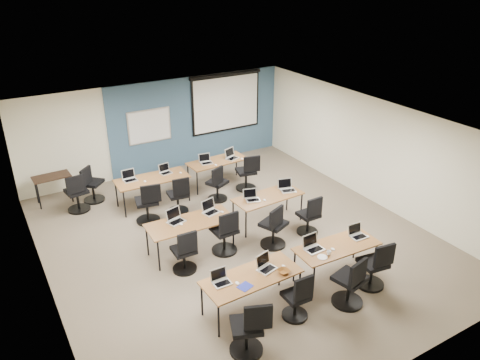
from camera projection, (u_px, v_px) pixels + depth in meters
floor at (237, 238)px, 10.64m from camera, size 8.00×9.00×0.02m
ceiling at (236, 125)px, 9.49m from camera, size 8.00×9.00×0.02m
wall_back at (159, 127)px, 13.57m from camera, size 8.00×0.04×2.70m
wall_front at (397, 305)px, 6.56m from camera, size 8.00×0.04×2.70m
wall_left at (40, 235)px, 8.22m from camera, size 0.04×9.00×2.70m
wall_right at (372, 150)px, 11.91m from camera, size 0.04×9.00×2.70m
blue_accent_panel at (198, 120)px, 14.12m from camera, size 5.50×0.04×2.70m
whiteboard at (149, 126)px, 13.33m from camera, size 1.28×0.03×0.98m
projector_screen at (226, 99)px, 14.28m from camera, size 2.40×0.10×1.82m
training_table_front_left at (252, 278)px, 8.19m from camera, size 1.78×0.74×0.73m
training_table_front_right at (337, 248)px, 9.07m from camera, size 1.70×0.71×0.73m
training_table_mid_left at (190, 223)px, 9.89m from camera, size 1.85×0.77×0.73m
training_table_mid_right at (268, 198)px, 10.98m from camera, size 1.68×0.70×0.73m
training_table_back_left at (152, 180)px, 11.87m from camera, size 1.84×0.77×0.73m
training_table_back_right at (217, 162)px, 12.91m from camera, size 1.66×0.69×0.73m
laptop_0 at (221, 280)px, 7.99m from camera, size 0.31×0.26×0.24m
mouse_0 at (237, 283)px, 7.98m from camera, size 0.07×0.11×0.04m
task_chair_0 at (249, 332)px, 7.37m from camera, size 0.58×0.55×1.03m
laptop_1 at (266, 265)px, 8.36m from camera, size 0.33×0.28×0.25m
mouse_1 at (284, 266)px, 8.42m from camera, size 0.08×0.10×0.03m
task_chair_1 at (298, 300)px, 8.11m from camera, size 0.46×0.46×0.95m
laptop_2 at (313, 246)px, 8.92m from camera, size 0.36×0.30×0.27m
mouse_2 at (333, 249)px, 8.91m from camera, size 0.06×0.10×0.04m
task_chair_2 at (351, 285)px, 8.41m from camera, size 0.58×0.58×1.05m
laptop_3 at (357, 234)px, 9.33m from camera, size 0.32×0.27×0.25m
mouse_3 at (368, 236)px, 9.33m from camera, size 0.08×0.10×0.03m
task_chair_3 at (375, 268)px, 8.90m from camera, size 0.54×0.54×1.02m
laptop_4 at (175, 218)px, 9.87m from camera, size 0.36×0.30×0.27m
mouse_4 at (181, 224)px, 9.76m from camera, size 0.09×0.12×0.04m
task_chair_4 at (185, 254)px, 9.35m from camera, size 0.50×0.50×0.98m
laptop_5 at (210, 209)px, 10.24m from camera, size 0.35×0.30×0.27m
mouse_5 at (222, 212)px, 10.24m from camera, size 0.07×0.10×0.03m
task_chair_5 at (225, 235)px, 9.96m from camera, size 0.56×0.56×1.03m
laptop_6 at (252, 197)px, 10.76m from camera, size 0.32×0.27×0.24m
mouse_6 at (265, 200)px, 10.74m from camera, size 0.06×0.10×0.03m
task_chair_6 at (274, 229)px, 10.17m from camera, size 0.60×0.57×1.04m
laptop_7 at (287, 188)px, 11.20m from camera, size 0.36×0.30×0.27m
mouse_7 at (295, 192)px, 11.13m from camera, size 0.09×0.11×0.04m
task_chair_7 at (310, 218)px, 10.66m from camera, size 0.49×0.49×0.98m
laptop_8 at (130, 178)px, 11.73m from camera, size 0.34×0.29×0.26m
mouse_8 at (145, 181)px, 11.65m from camera, size 0.09×0.12×0.04m
task_chair_8 at (148, 206)px, 11.12m from camera, size 0.58×0.58×1.05m
laptop_9 at (165, 171)px, 12.13m from camera, size 0.30×0.26×0.23m
mouse_9 at (181, 173)px, 12.13m from camera, size 0.07×0.10×0.03m
task_chair_9 at (179, 198)px, 11.56m from camera, size 0.51×0.51×0.99m
laptop_10 at (206, 161)px, 12.72m from camera, size 0.32×0.27×0.25m
mouse_10 at (216, 165)px, 12.59m from camera, size 0.09×0.12×0.04m
task_chair_10 at (217, 186)px, 12.16m from camera, size 0.55×0.52×1.00m
laptop_11 at (231, 156)px, 13.02m from camera, size 0.36×0.30×0.27m
mouse_11 at (242, 159)px, 12.98m from camera, size 0.09×0.11×0.04m
task_chair_11 at (247, 175)px, 12.74m from camera, size 0.56×0.56×1.03m
blue_mousepad at (245, 287)px, 7.91m from camera, size 0.29×0.26×0.01m
snack_bowl at (284, 271)px, 8.26m from camera, size 0.22×0.22×0.05m
snack_plate at (322, 257)px, 8.69m from camera, size 0.22×0.22×0.01m
coffee_cup at (329, 253)px, 8.73m from camera, size 0.09×0.09×0.07m
utility_table at (52, 180)px, 11.95m from camera, size 0.91×0.51×0.75m
spare_chair_a at (91, 187)px, 12.09m from camera, size 0.65×0.54×1.02m
spare_chair_b at (77, 196)px, 11.62m from camera, size 0.56×0.56×1.03m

